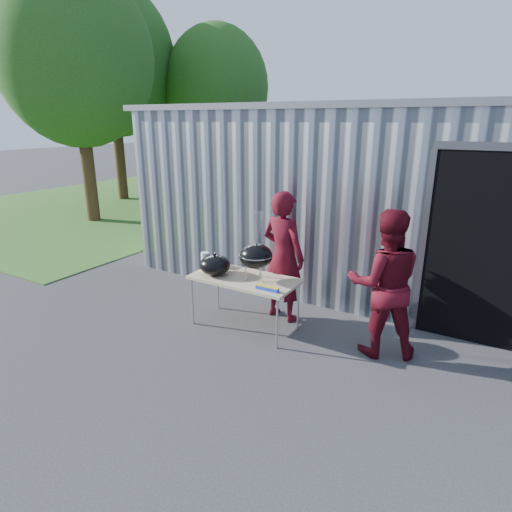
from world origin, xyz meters
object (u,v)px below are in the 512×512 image
Objects in this scene: folding_table at (244,280)px; kettle_grill at (256,251)px; person_cook at (283,257)px; person_bystander at (384,284)px.

kettle_grill is at bearing 5.21° from folding_table.
kettle_grill reaches higher than folding_table.
person_cook is at bearing 75.36° from kettle_grill.
folding_table is 0.78× the size of person_cook.
folding_table is 0.68m from person_cook.
person_bystander reaches higher than folding_table.
person_bystander is (1.67, 0.27, -0.23)m from kettle_grill.
folding_table is 1.88m from person_bystander.
kettle_grill is (0.18, 0.02, 0.46)m from folding_table.
kettle_grill is at bearing 85.35° from person_cook.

